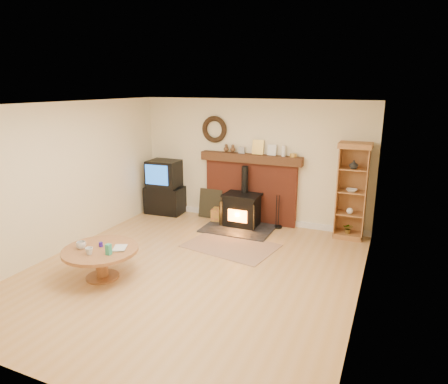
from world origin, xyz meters
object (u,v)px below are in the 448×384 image
at_px(curio_cabinet, 352,191).
at_px(coffee_table, 100,254).
at_px(tv_unit, 165,188).
at_px(wood_stove, 241,211).

height_order(curio_cabinet, coffee_table, curio_cabinet).
distance_m(curio_cabinet, coffee_table, 4.65).
bearing_deg(coffee_table, tv_unit, 104.62).
bearing_deg(curio_cabinet, wood_stove, -172.44).
distance_m(tv_unit, coffee_table, 3.31).
bearing_deg(curio_cabinet, coffee_table, -134.69).
xyz_separation_m(wood_stove, tv_unit, (-1.96, 0.20, 0.25)).
distance_m(wood_stove, coffee_table, 3.21).
bearing_deg(coffee_table, wood_stove, 69.49).
distance_m(tv_unit, curio_cabinet, 4.10).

